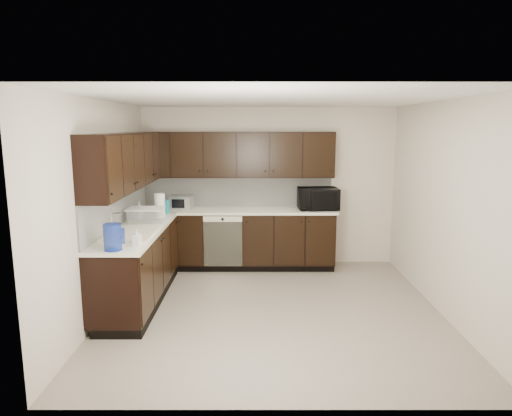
{
  "coord_description": "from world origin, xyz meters",
  "views": [
    {
      "loc": [
        -0.2,
        -5.25,
        2.19
      ],
      "look_at": [
        -0.2,
        0.6,
        1.15
      ],
      "focal_mm": 32.0,
      "sensor_mm": 36.0,
      "label": 1
    }
  ],
  "objects": [
    {
      "name": "sink",
      "position": [
        -1.68,
        -0.01,
        0.88
      ],
      "size": [
        0.54,
        0.82,
        0.42
      ],
      "color": "#EFE5C4",
      "rests_on": "countertop"
    },
    {
      "name": "backsplash",
      "position": [
        -1.22,
        1.32,
        1.18
      ],
      "size": [
        3.0,
        2.8,
        0.48
      ],
      "color": "beige",
      "rests_on": "countertop"
    },
    {
      "name": "wall_front",
      "position": [
        0.0,
        -2.0,
        1.25
      ],
      "size": [
        4.0,
        0.02,
        2.5
      ],
      "primitive_type": "cube",
      "color": "beige",
      "rests_on": "floor"
    },
    {
      "name": "microwave",
      "position": [
        0.75,
        1.66,
        1.11
      ],
      "size": [
        0.62,
        0.44,
        0.33
      ],
      "primitive_type": "imported",
      "rotation": [
        0.0,
        0.0,
        0.06
      ],
      "color": "black",
      "rests_on": "countertop"
    },
    {
      "name": "blue_pitcher",
      "position": [
        -1.68,
        -0.7,
        1.08
      ],
      "size": [
        0.24,
        0.24,
        0.28
      ],
      "primitive_type": "cylinder",
      "rotation": [
        0.0,
        0.0,
        -0.39
      ],
      "color": "#102A95",
      "rests_on": "countertop"
    },
    {
      "name": "wall_back",
      "position": [
        0.0,
        2.0,
        1.25
      ],
      "size": [
        4.0,
        0.02,
        2.5
      ],
      "primitive_type": "cube",
      "color": "beige",
      "rests_on": "floor"
    },
    {
      "name": "wall_right",
      "position": [
        2.0,
        0.0,
        1.25
      ],
      "size": [
        0.02,
        4.0,
        2.5
      ],
      "primitive_type": "cube",
      "color": "beige",
      "rests_on": "floor"
    },
    {
      "name": "floor",
      "position": [
        0.0,
        0.0,
        0.0
      ],
      "size": [
        4.0,
        4.0,
        0.0
      ],
      "primitive_type": "plane",
      "color": "gray",
      "rests_on": "ground"
    },
    {
      "name": "ceiling",
      "position": [
        0.0,
        0.0,
        2.5
      ],
      "size": [
        4.0,
        4.0,
        0.0
      ],
      "primitive_type": "plane",
      "rotation": [
        3.14,
        0.0,
        0.0
      ],
      "color": "white",
      "rests_on": "wall_back"
    },
    {
      "name": "soap_bottle_a",
      "position": [
        -1.48,
        -0.5,
        1.03
      ],
      "size": [
        0.09,
        0.09,
        0.18
      ],
      "primitive_type": "imported",
      "rotation": [
        0.0,
        0.0,
        -0.1
      ],
      "color": "gray",
      "rests_on": "countertop"
    },
    {
      "name": "upper_cabinets",
      "position": [
        -1.1,
        1.2,
        1.77
      ],
      "size": [
        3.0,
        2.8,
        0.7
      ],
      "color": "black",
      "rests_on": "wall_back"
    },
    {
      "name": "paper_towel_roll",
      "position": [
        -1.57,
        1.1,
        1.1
      ],
      "size": [
        0.17,
        0.17,
        0.33
      ],
      "primitive_type": "cylinder",
      "rotation": [
        0.0,
        0.0,
        0.16
      ],
      "color": "white",
      "rests_on": "countertop"
    },
    {
      "name": "lower_cabinets",
      "position": [
        -1.01,
        1.11,
        0.41
      ],
      "size": [
        3.0,
        2.8,
        0.9
      ],
      "color": "black",
      "rests_on": "floor"
    },
    {
      "name": "soap_bottle_b",
      "position": [
        -1.82,
        0.98,
        1.06
      ],
      "size": [
        0.11,
        0.11,
        0.23
      ],
      "primitive_type": "imported",
      "rotation": [
        0.0,
        0.0,
        0.24
      ],
      "color": "gray",
      "rests_on": "countertop"
    },
    {
      "name": "countertop",
      "position": [
        -1.01,
        1.11,
        0.92
      ],
      "size": [
        3.03,
        2.83,
        0.04
      ],
      "color": "white",
      "rests_on": "lower_cabinets"
    },
    {
      "name": "teal_tumbler",
      "position": [
        -1.52,
        1.35,
        1.04
      ],
      "size": [
        0.12,
        0.12,
        0.2
      ],
      "primitive_type": "cylinder",
      "rotation": [
        0.0,
        0.0,
        -0.39
      ],
      "color": "#0D7E94",
      "rests_on": "countertop"
    },
    {
      "name": "dishwasher",
      "position": [
        -0.7,
        1.41,
        0.55
      ],
      "size": [
        0.58,
        0.04,
        0.78
      ],
      "color": "#EFE5C4",
      "rests_on": "lower_cabinets"
    },
    {
      "name": "wall_left",
      "position": [
        -2.0,
        0.0,
        1.25
      ],
      "size": [
        0.02,
        4.0,
        2.5
      ],
      "primitive_type": "cube",
      "color": "beige",
      "rests_on": "floor"
    },
    {
      "name": "storage_bin",
      "position": [
        -1.68,
        0.74,
        1.03
      ],
      "size": [
        0.5,
        0.4,
        0.18
      ],
      "primitive_type": "cube",
      "rotation": [
        0.0,
        0.0,
        0.16
      ],
      "color": "silver",
      "rests_on": "countertop"
    },
    {
      "name": "toaster_oven",
      "position": [
        -1.35,
        1.7,
        1.04
      ],
      "size": [
        0.37,
        0.3,
        0.21
      ],
      "primitive_type": "cube",
      "rotation": [
        0.0,
        0.0,
        -0.17
      ],
      "color": "silver",
      "rests_on": "countertop"
    }
  ]
}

